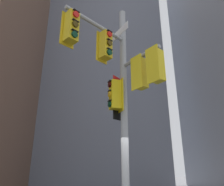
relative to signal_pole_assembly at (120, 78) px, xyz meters
name	(u,v)px	position (x,y,z in m)	size (l,w,h in m)	color
building_mid_block	(92,31)	(-1.54, 20.80, 16.79)	(15.63, 15.63, 42.30)	slate
signal_pole_assembly	(120,78)	(0.00, 0.00, 0.00)	(3.14, 2.35, 7.43)	#9EA0A3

